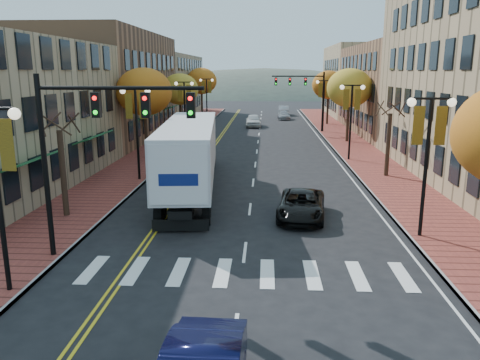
# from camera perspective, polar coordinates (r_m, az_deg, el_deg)

# --- Properties ---
(ground) EXTENTS (200.00, 200.00, 0.00)m
(ground) POSITION_cam_1_polar(r_m,az_deg,el_deg) (15.35, -0.11, -14.36)
(ground) COLOR black
(ground) RESTS_ON ground
(sidewalk_left) EXTENTS (4.00, 85.00, 0.15)m
(sidewalk_left) POSITION_cam_1_polar(r_m,az_deg,el_deg) (47.63, -8.74, 4.53)
(sidewalk_left) COLOR brown
(sidewalk_left) RESTS_ON ground
(sidewalk_right) EXTENTS (4.00, 85.00, 0.15)m
(sidewalk_right) POSITION_cam_1_polar(r_m,az_deg,el_deg) (47.34, 13.17, 4.29)
(sidewalk_right) COLOR brown
(sidewalk_right) RESTS_ON ground
(building_left_mid) EXTENTS (12.00, 24.00, 11.00)m
(building_left_mid) POSITION_cam_1_polar(r_m,az_deg,el_deg) (52.70, -16.86, 10.88)
(building_left_mid) COLOR brown
(building_left_mid) RESTS_ON ground
(building_left_far) EXTENTS (12.00, 26.00, 9.50)m
(building_left_far) POSITION_cam_1_polar(r_m,az_deg,el_deg) (76.71, -10.43, 11.20)
(building_left_far) COLOR #9E8966
(building_left_far) RESTS_ON ground
(building_right_mid) EXTENTS (15.00, 24.00, 10.00)m
(building_right_mid) POSITION_cam_1_polar(r_m,az_deg,el_deg) (58.38, 21.19, 10.24)
(building_right_mid) COLOR brown
(building_right_mid) RESTS_ON ground
(building_right_far) EXTENTS (15.00, 20.00, 11.00)m
(building_right_far) POSITION_cam_1_polar(r_m,az_deg,el_deg) (79.60, 16.37, 11.49)
(building_right_far) COLOR #9E8966
(building_right_far) RESTS_ON ground
(tree_left_a) EXTENTS (0.28, 0.28, 4.20)m
(tree_left_a) POSITION_cam_1_polar(r_m,az_deg,el_deg) (24.19, -20.76, 0.75)
(tree_left_a) COLOR #382619
(tree_left_a) RESTS_ON sidewalk_left
(tree_left_b) EXTENTS (4.48, 4.48, 7.21)m
(tree_left_b) POSITION_cam_1_polar(r_m,az_deg,el_deg) (38.87, -11.60, 10.47)
(tree_left_b) COLOR #382619
(tree_left_b) RESTS_ON sidewalk_left
(tree_left_c) EXTENTS (4.16, 4.16, 6.69)m
(tree_left_c) POSITION_cam_1_polar(r_m,az_deg,el_deg) (54.51, -7.30, 10.91)
(tree_left_c) COLOR #382619
(tree_left_c) RESTS_ON sidewalk_left
(tree_left_d) EXTENTS (4.61, 4.61, 7.42)m
(tree_left_d) POSITION_cam_1_polar(r_m,az_deg,el_deg) (72.27, -4.71, 11.93)
(tree_left_d) COLOR #382619
(tree_left_d) RESTS_ON sidewalk_left
(tree_right_b) EXTENTS (0.28, 0.28, 4.20)m
(tree_right_b) POSITION_cam_1_polar(r_m,az_deg,el_deg) (33.00, 17.60, 4.10)
(tree_right_b) COLOR #382619
(tree_right_b) RESTS_ON sidewalk_right
(tree_right_c) EXTENTS (4.48, 4.48, 7.21)m
(tree_right_c) POSITION_cam_1_polar(r_m,az_deg,el_deg) (48.32, 13.20, 10.87)
(tree_right_c) COLOR #382619
(tree_right_c) RESTS_ON sidewalk_right
(tree_right_d) EXTENTS (4.35, 4.35, 7.00)m
(tree_right_d) POSITION_cam_1_polar(r_m,az_deg,el_deg) (64.14, 10.74, 11.32)
(tree_right_d) COLOR #382619
(tree_right_d) RESTS_ON sidewalk_right
(lamp_left_b) EXTENTS (1.96, 0.36, 6.05)m
(lamp_left_b) POSITION_cam_1_polar(r_m,az_deg,el_deg) (30.85, -12.53, 7.65)
(lamp_left_b) COLOR black
(lamp_left_b) RESTS_ON ground
(lamp_left_c) EXTENTS (1.96, 0.36, 6.05)m
(lamp_left_c) POSITION_cam_1_polar(r_m,az_deg,el_deg) (48.38, -6.79, 9.75)
(lamp_left_c) COLOR black
(lamp_left_c) RESTS_ON ground
(lamp_left_d) EXTENTS (1.96, 0.36, 6.05)m
(lamp_left_d) POSITION_cam_1_polar(r_m,az_deg,el_deg) (66.17, -4.09, 10.70)
(lamp_left_d) COLOR black
(lamp_left_d) RESTS_ON ground
(lamp_right_a) EXTENTS (1.96, 0.36, 6.05)m
(lamp_right_a) POSITION_cam_1_polar(r_m,az_deg,el_deg) (20.90, 21.96, 4.51)
(lamp_right_a) COLOR black
(lamp_right_a) RESTS_ON ground
(lamp_right_b) EXTENTS (1.96, 0.36, 6.05)m
(lamp_right_b) POSITION_cam_1_polar(r_m,az_deg,el_deg) (38.29, 13.42, 8.61)
(lamp_right_b) COLOR black
(lamp_right_b) RESTS_ON ground
(lamp_right_c) EXTENTS (1.96, 0.36, 6.05)m
(lamp_right_c) POSITION_cam_1_polar(r_m,az_deg,el_deg) (56.06, 10.21, 10.09)
(lamp_right_c) COLOR black
(lamp_right_c) RESTS_ON ground
(traffic_mast_near) EXTENTS (6.10, 0.35, 7.00)m
(traffic_mast_near) POSITION_cam_1_polar(r_m,az_deg,el_deg) (17.86, -17.46, 5.59)
(traffic_mast_near) COLOR black
(traffic_mast_near) RESTS_ON ground
(traffic_mast_far) EXTENTS (6.10, 0.34, 7.00)m
(traffic_mast_far) POSITION_cam_1_polar(r_m,az_deg,el_deg) (55.82, 8.14, 10.80)
(traffic_mast_far) COLOR black
(traffic_mast_far) RESTS_ON ground
(semi_truck) EXTENTS (4.24, 17.15, 4.24)m
(semi_truck) POSITION_cam_1_polar(r_m,az_deg,el_deg) (28.32, -5.97, 3.72)
(semi_truck) COLOR black
(semi_truck) RESTS_ON ground
(black_suv) EXTENTS (2.76, 5.01, 1.33)m
(black_suv) POSITION_cam_1_polar(r_m,az_deg,el_deg) (23.23, 7.51, -3.02)
(black_suv) COLOR black
(black_suv) RESTS_ON ground
(car_far_white) EXTENTS (2.04, 4.80, 1.62)m
(car_far_white) POSITION_cam_1_polar(r_m,az_deg,el_deg) (61.26, 1.64, 7.27)
(car_far_white) COLOR silver
(car_far_white) RESTS_ON ground
(car_far_silver) EXTENTS (1.84, 4.30, 1.23)m
(car_far_silver) POSITION_cam_1_polar(r_m,az_deg,el_deg) (71.03, 5.35, 7.87)
(car_far_silver) COLOR #98989F
(car_far_silver) RESTS_ON ground
(car_far_oncoming) EXTENTS (1.72, 4.71, 1.54)m
(car_far_oncoming) POSITION_cam_1_polar(r_m,az_deg,el_deg) (77.93, 5.34, 8.45)
(car_far_oncoming) COLOR #ACABB3
(car_far_oncoming) RESTS_ON ground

